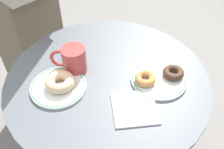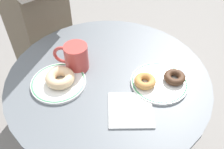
# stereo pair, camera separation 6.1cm
# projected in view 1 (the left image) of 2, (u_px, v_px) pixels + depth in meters

# --- Properties ---
(cafe_table) EXTENTS (0.72, 0.72, 0.75)m
(cafe_table) POSITION_uv_depth(u_px,v_px,m) (108.00, 117.00, 1.04)
(cafe_table) COLOR #565B60
(cafe_table) RESTS_ON ground
(plate_left) EXTENTS (0.19, 0.19, 0.01)m
(plate_left) POSITION_uv_depth(u_px,v_px,m) (58.00, 87.00, 0.82)
(plate_left) COLOR white
(plate_left) RESTS_ON cafe_table
(plate_right) EXTENTS (0.19, 0.19, 0.01)m
(plate_right) POSITION_uv_depth(u_px,v_px,m) (159.00, 79.00, 0.85)
(plate_right) COLOR white
(plate_right) RESTS_ON cafe_table
(donut_glazed) EXTENTS (0.12, 0.12, 0.03)m
(donut_glazed) POSITION_uv_depth(u_px,v_px,m) (60.00, 82.00, 0.81)
(donut_glazed) COLOR #E0B789
(donut_glazed) RESTS_ON plate_left
(donut_chocolate) EXTENTS (0.09, 0.09, 0.02)m
(donut_chocolate) POSITION_uv_depth(u_px,v_px,m) (173.00, 73.00, 0.85)
(donut_chocolate) COLOR #422819
(donut_chocolate) RESTS_ON plate_right
(donut_old_fashioned) EXTENTS (0.08, 0.08, 0.02)m
(donut_old_fashioned) POSITION_uv_depth(u_px,v_px,m) (145.00, 78.00, 0.83)
(donut_old_fashioned) COLOR #BC7F42
(donut_old_fashioned) RESTS_ON plate_right
(paper_napkin) EXTENTS (0.14, 0.14, 0.01)m
(paper_napkin) POSITION_uv_depth(u_px,v_px,m) (135.00, 108.00, 0.76)
(paper_napkin) COLOR white
(paper_napkin) RESTS_ON cafe_table
(coffee_mug) EXTENTS (0.13, 0.08, 0.10)m
(coffee_mug) POSITION_uv_depth(u_px,v_px,m) (73.00, 60.00, 0.86)
(coffee_mug) COLOR #B73D38
(coffee_mug) RESTS_ON cafe_table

